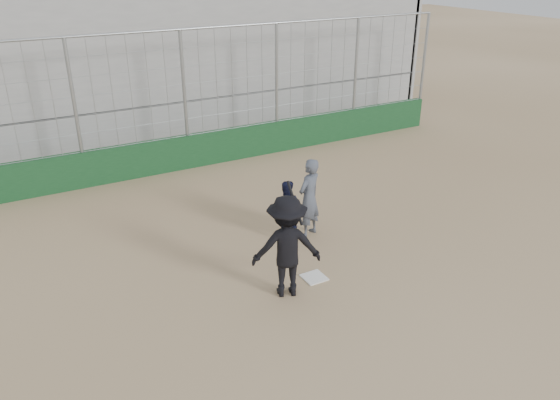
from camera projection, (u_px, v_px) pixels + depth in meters
ground at (314, 278)px, 10.88m from camera, size 90.00×90.00×0.00m
home_plate at (314, 277)px, 10.87m from camera, size 0.44×0.44×0.02m
backstop at (188, 137)px, 16.04m from camera, size 18.10×0.25×4.04m
bleachers at (134, 45)px, 19.15m from camera, size 20.25×6.70×6.98m
batter_at_plate at (287, 247)px, 10.00m from camera, size 1.47×1.15×2.12m
catcher_crouched at (286, 219)px, 12.17m from camera, size 0.78×0.67×0.98m
umpire at (309, 202)px, 12.19m from camera, size 0.79×0.67×1.66m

